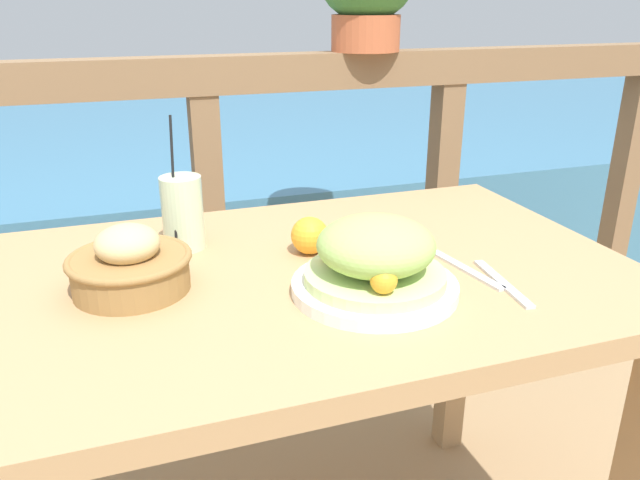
# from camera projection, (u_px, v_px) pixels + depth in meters

# --- Properties ---
(patio_table) EXTENTS (1.26, 0.72, 0.73)m
(patio_table) POSITION_uv_depth(u_px,v_px,m) (270.00, 325.00, 1.09)
(patio_table) COLOR tan
(patio_table) RESTS_ON ground_plane
(railing_fence) EXTENTS (2.80, 0.08, 1.03)m
(railing_fence) POSITION_uv_depth(u_px,v_px,m) (208.00, 185.00, 1.60)
(railing_fence) COLOR brown
(railing_fence) RESTS_ON ground_plane
(sea_backdrop) EXTENTS (12.00, 4.00, 0.50)m
(sea_backdrop) POSITION_uv_depth(u_px,v_px,m) (148.00, 151.00, 3.97)
(sea_backdrop) COLOR teal
(sea_backdrop) RESTS_ON ground_plane
(salad_plate) EXTENTS (0.26, 0.26, 0.12)m
(salad_plate) POSITION_uv_depth(u_px,v_px,m) (375.00, 262.00, 0.97)
(salad_plate) COLOR white
(salad_plate) RESTS_ON patio_table
(drink_glass) EXTENTS (0.08, 0.08, 0.24)m
(drink_glass) POSITION_uv_depth(u_px,v_px,m) (183.00, 213.00, 1.14)
(drink_glass) COLOR beige
(drink_glass) RESTS_ON patio_table
(bread_basket) EXTENTS (0.19, 0.19, 0.11)m
(bread_basket) POSITION_uv_depth(u_px,v_px,m) (130.00, 265.00, 0.98)
(bread_basket) COLOR olive
(bread_basket) RESTS_ON patio_table
(fork) EXTENTS (0.04, 0.18, 0.00)m
(fork) POSITION_uv_depth(u_px,v_px,m) (502.00, 283.00, 1.01)
(fork) COLOR silver
(fork) RESTS_ON patio_table
(knife) EXTENTS (0.04, 0.18, 0.00)m
(knife) POSITION_uv_depth(u_px,v_px,m) (466.00, 269.00, 1.07)
(knife) COLOR silver
(knife) RESTS_ON patio_table
(orange_near_basket) EXTENTS (0.07, 0.07, 0.07)m
(orange_near_basket) POSITION_uv_depth(u_px,v_px,m) (310.00, 235.00, 1.13)
(orange_near_basket) COLOR #F9A328
(orange_near_basket) RESTS_ON patio_table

